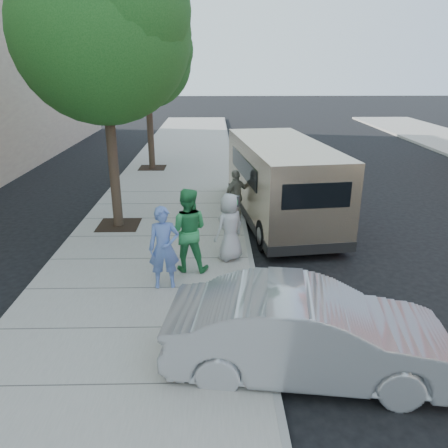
# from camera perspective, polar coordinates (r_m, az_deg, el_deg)

# --- Properties ---
(ground) EXTENTS (120.00, 120.00, 0.00)m
(ground) POSITION_cam_1_polar(r_m,az_deg,el_deg) (10.89, -4.11, -5.16)
(ground) COLOR black
(ground) RESTS_ON ground
(sidewalk) EXTENTS (5.00, 60.00, 0.15)m
(sidewalk) POSITION_cam_1_polar(r_m,az_deg,el_deg) (10.96, -9.37, -4.80)
(sidewalk) COLOR gray
(sidewalk) RESTS_ON ground
(curb_face) EXTENTS (0.12, 60.00, 0.16)m
(curb_face) POSITION_cam_1_polar(r_m,az_deg,el_deg) (10.88, 3.50, -4.74)
(curb_face) COLOR gray
(curb_face) RESTS_ON ground
(tree_near) EXTENTS (4.62, 4.60, 7.53)m
(tree_near) POSITION_cam_1_polar(r_m,az_deg,el_deg) (12.58, -15.52, 23.59)
(tree_near) COLOR black
(tree_near) RESTS_ON sidewalk
(tree_far) EXTENTS (3.92, 3.80, 6.49)m
(tree_far) POSITION_cam_1_polar(r_m,az_deg,el_deg) (20.03, -9.99, 20.57)
(tree_far) COLOR black
(tree_far) RESTS_ON sidewalk
(parking_meter) EXTENTS (0.35, 0.22, 1.61)m
(parking_meter) POSITION_cam_1_polar(r_m,az_deg,el_deg) (10.35, 1.11, 1.35)
(parking_meter) COLOR gray
(parking_meter) RESTS_ON sidewalk
(van) EXTENTS (2.98, 6.89, 2.48)m
(van) POSITION_cam_1_polar(r_m,az_deg,el_deg) (13.50, 7.35, 5.69)
(van) COLOR #CCB392
(van) RESTS_ON ground
(sedan) EXTENTS (4.60, 2.12, 1.46)m
(sedan) POSITION_cam_1_polar(r_m,az_deg,el_deg) (7.11, 10.96, -13.76)
(sedan) COLOR #A3A4AA
(sedan) RESTS_ON ground
(person_officer) EXTENTS (0.70, 0.51, 1.78)m
(person_officer) POSITION_cam_1_polar(r_m,az_deg,el_deg) (9.22, -7.85, -3.09)
(person_officer) COLOR #5977BE
(person_officer) RESTS_ON sidewalk
(person_green_shirt) EXTENTS (1.02, 0.83, 1.95)m
(person_green_shirt) POSITION_cam_1_polar(r_m,az_deg,el_deg) (9.89, -4.80, -0.80)
(person_green_shirt) COLOR #30934D
(person_green_shirt) RESTS_ON sidewalk
(person_gray_shirt) EXTENTS (0.96, 0.93, 1.66)m
(person_gray_shirt) POSITION_cam_1_polar(r_m,az_deg,el_deg) (10.45, 0.77, -0.41)
(person_gray_shirt) COLOR #AFAFB2
(person_gray_shirt) RESTS_ON sidewalk
(person_striped_polo) EXTENTS (0.97, 0.88, 1.58)m
(person_striped_polo) POSITION_cam_1_polar(r_m,az_deg,el_deg) (13.08, 1.59, 3.69)
(person_striped_polo) COLOR gray
(person_striped_polo) RESTS_ON sidewalk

